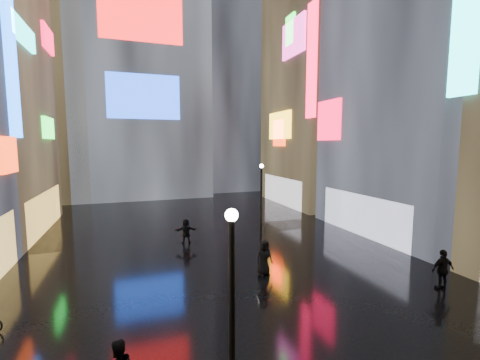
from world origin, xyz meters
name	(u,v)px	position (x,y,z in m)	size (l,w,h in m)	color
ground	(203,238)	(0.00, 20.00, 0.00)	(140.00, 140.00, 0.00)	black
building_right_mid	(425,29)	(15.98, 17.01, 14.99)	(10.28, 13.70, 30.00)	black
building_right_far	(323,78)	(15.98, 30.00, 13.98)	(10.28, 12.00, 28.00)	black
tower_main	(139,34)	(-3.00, 43.97, 21.01)	(16.00, 14.20, 42.00)	black
tower_flank_right	(223,75)	(9.00, 46.00, 17.00)	(12.00, 12.00, 34.00)	black
tower_flank_left	(44,89)	(-14.00, 42.00, 13.00)	(10.00, 10.00, 26.00)	black
lamp_near	(232,305)	(-2.61, 4.95, 2.94)	(0.30, 0.30, 5.20)	black
lamp_far	(261,195)	(4.32, 19.79, 2.94)	(0.30, 0.30, 5.20)	black
pedestrian_3	(443,270)	(8.62, 8.57, 0.93)	(1.09, 0.46, 1.87)	black
pedestrian_4	(264,258)	(1.55, 12.73, 0.90)	(0.88, 0.57, 1.79)	black
pedestrian_5	(186,231)	(-1.34, 19.22, 0.83)	(1.54, 0.49, 1.66)	black
umbrella_2	(264,232)	(1.55, 12.73, 2.24)	(0.97, 0.99, 0.89)	black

